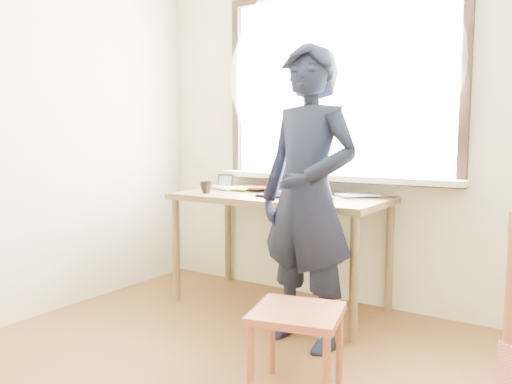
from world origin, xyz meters
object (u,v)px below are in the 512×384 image
Objects in this scene: laptop at (291,188)px; mug_dark at (206,187)px; person at (308,197)px; desk at (280,206)px; mug_white at (285,185)px; work_chair at (297,323)px.

laptop reaches higher than mug_dark.
mug_dark is 1.02m from person.
desk is 11.22× the size of mug_white.
mug_dark is at bearing 174.05° from person.
laptop reaches higher than work_chair.
laptop is 0.74× the size of work_chair.
person reaches higher than mug_white.
mug_white is (-0.16, 0.20, -0.00)m from laptop.
work_chair is (0.71, -1.05, -0.38)m from desk.
desk is 1.32m from work_chair.
mug_white is at bearing 128.37° from laptop.
mug_white reaches higher than work_chair.
work_chair is at bearing -34.52° from mug_dark.
person is at bearing -15.90° from mug_dark.
desk is 3.11× the size of work_chair.
laptop is 0.26m from mug_white.
person reaches higher than mug_dark.
laptop is 0.59m from person.
mug_dark is 0.20× the size of work_chair.
mug_white is 1.40× the size of mug_dark.
desk is 15.75× the size of mug_dark.
mug_white is 0.08× the size of person.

